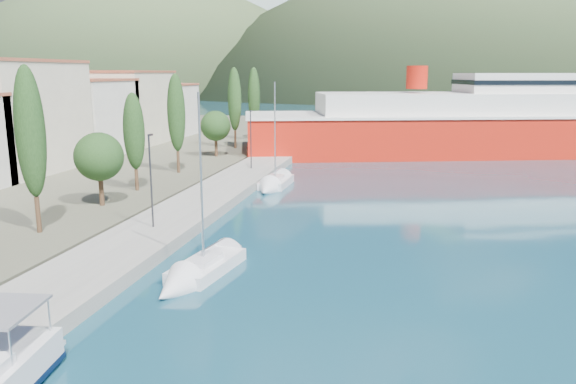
# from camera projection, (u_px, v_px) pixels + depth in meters

# --- Properties ---
(ground) EXTENTS (1400.00, 1400.00, 0.00)m
(ground) POSITION_uv_depth(u_px,v_px,m) (379.00, 118.00, 136.57)
(ground) COLOR navy
(quay) EXTENTS (5.00, 88.00, 0.80)m
(quay) POSITION_uv_depth(u_px,v_px,m) (215.00, 194.00, 48.44)
(quay) COLOR gray
(quay) RESTS_ON ground
(hills_far) EXTENTS (1480.00, 900.00, 180.00)m
(hills_far) POSITION_uv_depth(u_px,v_px,m) (546.00, 6.00, 568.93)
(hills_far) COLOR slate
(hills_far) RESTS_ON ground
(hills_near) EXTENTS (1010.00, 520.00, 115.00)m
(hills_near) POSITION_uv_depth(u_px,v_px,m) (564.00, 9.00, 347.66)
(hills_near) COLOR #425532
(hills_near) RESTS_ON ground
(town_buildings) EXTENTS (9.20, 69.20, 11.30)m
(town_buildings) POSITION_uv_depth(u_px,v_px,m) (51.00, 120.00, 62.52)
(town_buildings) COLOR beige
(town_buildings) RESTS_ON land_strip
(tree_row) EXTENTS (3.68, 61.45, 10.78)m
(tree_row) POSITION_uv_depth(u_px,v_px,m) (170.00, 123.00, 54.61)
(tree_row) COLOR #47301E
(tree_row) RESTS_ON land_strip
(lamp_posts) EXTENTS (0.15, 46.84, 6.06)m
(lamp_posts) POSITION_uv_depth(u_px,v_px,m) (153.00, 177.00, 36.32)
(lamp_posts) COLOR #2D2D33
(lamp_posts) RESTS_ON quay
(sailboat_near) EXTENTS (3.29, 7.62, 10.60)m
(sailboat_near) POSITION_uv_depth(u_px,v_px,m) (190.00, 278.00, 29.03)
(sailboat_near) COLOR silver
(sailboat_near) RESTS_ON ground
(sailboat_mid) EXTENTS (2.49, 7.38, 10.77)m
(sailboat_mid) POSITION_uv_depth(u_px,v_px,m) (271.00, 186.00, 52.35)
(sailboat_mid) COLOR silver
(sailboat_mid) RESTS_ON ground
(ferry) EXTENTS (62.67, 29.65, 12.21)m
(ferry) POSITION_uv_depth(u_px,v_px,m) (479.00, 126.00, 74.90)
(ferry) COLOR red
(ferry) RESTS_ON ground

